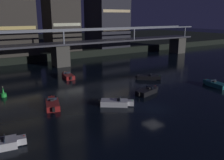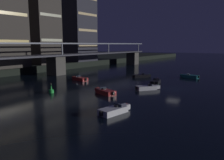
{
  "view_description": "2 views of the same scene",
  "coord_description": "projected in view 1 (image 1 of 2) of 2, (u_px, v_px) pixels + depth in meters",
  "views": [
    {
      "loc": [
        -22.1,
        -23.53,
        12.62
      ],
      "look_at": [
        -0.3,
        10.5,
        1.86
      ],
      "focal_mm": 38.35,
      "sensor_mm": 36.0,
      "label": 1
    },
    {
      "loc": [
        -42.92,
        -16.0,
        8.9
      ],
      "look_at": [
        -6.49,
        10.68,
        1.65
      ],
      "focal_mm": 35.57,
      "sensor_mm": 36.0,
      "label": 2
    }
  ],
  "objects": [
    {
      "name": "channel_buoy",
      "position": [
        3.0,
        94.0,
        38.65
      ],
      "size": [
        0.9,
        0.9,
        1.76
      ],
      "color": "green",
      "rests_on": "ground"
    },
    {
      "name": "speedboat_mid_left",
      "position": [
        53.0,
        104.0,
        34.35
      ],
      "size": [
        2.78,
        5.18,
        1.16
      ],
      "color": "maroon",
      "rests_on": "ground"
    },
    {
      "name": "ground_plane",
      "position": [
        154.0,
        108.0,
        33.92
      ],
      "size": [
        400.0,
        400.0,
        0.0
      ],
      "primitive_type": "plane",
      "color": "black"
    },
    {
      "name": "speedboat_near_center",
      "position": [
        68.0,
        76.0,
        50.61
      ],
      "size": [
        2.26,
        5.23,
        1.16
      ],
      "color": "maroon",
      "rests_on": "ground"
    },
    {
      "name": "speedboat_mid_center",
      "position": [
        116.0,
        103.0,
        34.95
      ],
      "size": [
        4.71,
        3.95,
        1.16
      ],
      "color": "silver",
      "rests_on": "ground"
    },
    {
      "name": "river_bridge",
      "position": [
        60.0,
        49.0,
        62.0
      ],
      "size": [
        93.52,
        6.4,
        9.38
      ],
      "color": "#4C4944",
      "rests_on": "ground"
    },
    {
      "name": "tower_east_tall",
      "position": [
        107.0,
        2.0,
        82.27
      ],
      "size": [
        11.5,
        12.75,
        30.98
      ],
      "color": "#282833",
      "rests_on": "far_riverbank"
    },
    {
      "name": "speedboat_near_left",
      "position": [
        216.0,
        84.0,
        44.36
      ],
      "size": [
        2.16,
        5.23,
        1.16
      ],
      "color": "#196066",
      "rests_on": "ground"
    },
    {
      "name": "speedboat_far_left",
      "position": [
        148.0,
        77.0,
        49.5
      ],
      "size": [
        4.57,
        4.17,
        1.16
      ],
      "color": "black",
      "rests_on": "ground"
    },
    {
      "name": "speedboat_near_right",
      "position": [
        147.0,
        91.0,
        40.26
      ],
      "size": [
        5.19,
        2.72,
        1.16
      ],
      "color": "black",
      "rests_on": "ground"
    },
    {
      "name": "far_riverbank",
      "position": [
        20.0,
        44.0,
        101.94
      ],
      "size": [
        240.0,
        80.0,
        2.2
      ],
      "primitive_type": "cube",
      "color": "black",
      "rests_on": "ground"
    }
  ]
}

